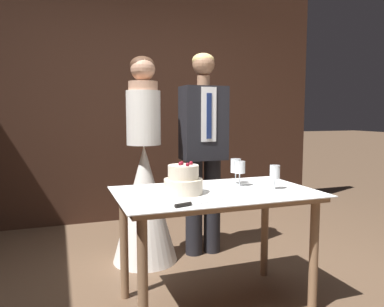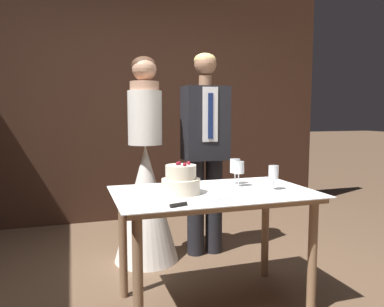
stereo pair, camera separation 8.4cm
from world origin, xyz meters
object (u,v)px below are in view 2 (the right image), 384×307
wine_glass_far (239,168)px  groom (205,146)px  bride (146,188)px  wine_glass_near (235,167)px  cake_knife (190,203)px  cake_table (214,206)px  tiered_cake (181,181)px  wine_glass_middle (274,174)px

wine_glass_far → groom: 0.80m
bride → wine_glass_near: bearing=-54.9°
cake_knife → wine_glass_near: wine_glass_near is taller
cake_knife → wine_glass_near: size_ratio=2.26×
cake_table → wine_glass_near: wine_glass_near is taller
cake_knife → wine_glass_far: wine_glass_far is taller
bride → cake_table: bearing=-73.5°
cake_table → groom: size_ratio=0.71×
tiered_cake → wine_glass_near: tiered_cake is taller
cake_table → wine_glass_near: size_ratio=7.12×
cake_table → bride: bearing=106.5°
tiered_cake → wine_glass_far: size_ratio=1.39×
wine_glass_middle → wine_glass_far: (-0.17, 0.17, 0.02)m
cake_knife → wine_glass_far: (0.47, 0.38, 0.12)m
cake_table → bride: (-0.26, 0.89, -0.03)m
tiered_cake → wine_glass_middle: 0.60m
wine_glass_middle → bride: bearing=123.8°
tiered_cake → bride: bride is taller
cake_table → cake_knife: 0.40m
wine_glass_near → wine_glass_middle: size_ratio=1.12×
wine_glass_middle → bride: bride is taller
tiered_cake → cake_knife: tiered_cake is taller
cake_knife → wine_glass_middle: bearing=2.0°
cake_table → wine_glass_near: (0.23, 0.18, 0.22)m
tiered_cake → wine_glass_middle: bearing=-6.7°
cake_knife → wine_glass_near: (0.48, 0.47, 0.12)m
wine_glass_far → cake_table: bearing=-156.4°
bride → cake_knife: bearing=-89.3°
tiered_cake → cake_knife: size_ratio=0.59×
cake_table → wine_glass_middle: wine_glass_middle is taller
cake_knife → wine_glass_middle: (0.63, 0.21, 0.10)m
wine_glass_far → bride: bearing=121.1°
wine_glass_near → wine_glass_far: (-0.01, -0.09, 0.00)m
tiered_cake → groom: size_ratio=0.13×
cake_table → wine_glass_near: bearing=38.6°
wine_glass_far → bride: bride is taller
cake_table → cake_knife: cake_knife is taller
cake_knife → wine_glass_near: 0.68m
tiered_cake → bride: (-0.05, 0.89, -0.21)m
groom → bride: bearing=179.9°
groom → cake_table: bearing=-106.6°
bride → groom: 0.63m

